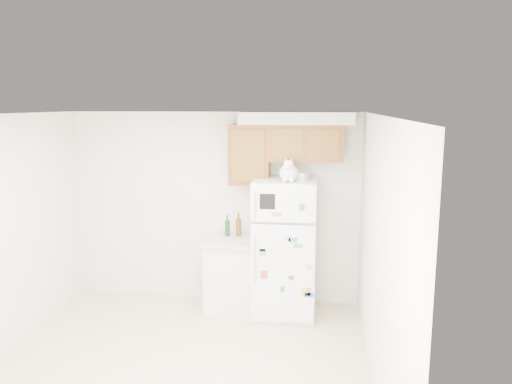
% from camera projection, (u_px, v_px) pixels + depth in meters
% --- Properties ---
extents(ground_plane, '(3.80, 4.00, 0.01)m').
position_uv_depth(ground_plane, '(174.00, 376.00, 4.85)').
color(ground_plane, beige).
extents(room_shell, '(3.84, 4.04, 2.52)m').
position_uv_depth(room_shell, '(189.00, 202.00, 4.78)').
color(room_shell, silver).
rests_on(room_shell, ground_plane).
extents(refrigerator, '(0.76, 0.78, 1.70)m').
position_uv_depth(refrigerator, '(285.00, 248.00, 6.15)').
color(refrigerator, white).
rests_on(refrigerator, ground_plane).
extents(base_counter, '(0.64, 0.64, 0.92)m').
position_uv_depth(base_counter, '(231.00, 273.00, 6.37)').
color(base_counter, white).
rests_on(base_counter, ground_plane).
extents(cat, '(0.28, 0.41, 0.29)m').
position_uv_depth(cat, '(289.00, 172.00, 5.85)').
color(cat, white).
rests_on(cat, refrigerator).
extents(storage_box_back, '(0.19, 0.14, 0.10)m').
position_uv_depth(storage_box_back, '(292.00, 175.00, 6.00)').
color(storage_box_back, white).
rests_on(storage_box_back, refrigerator).
extents(storage_box_front, '(0.18, 0.16, 0.09)m').
position_uv_depth(storage_box_front, '(300.00, 176.00, 5.96)').
color(storage_box_front, white).
rests_on(storage_box_front, refrigerator).
extents(bottle_green, '(0.06, 0.06, 0.28)m').
position_uv_depth(bottle_green, '(227.00, 226.00, 6.40)').
color(bottle_green, '#19381E').
rests_on(bottle_green, base_counter).
extents(bottle_amber, '(0.07, 0.07, 0.30)m').
position_uv_depth(bottle_amber, '(239.00, 224.00, 6.40)').
color(bottle_amber, '#593814').
rests_on(bottle_amber, base_counter).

